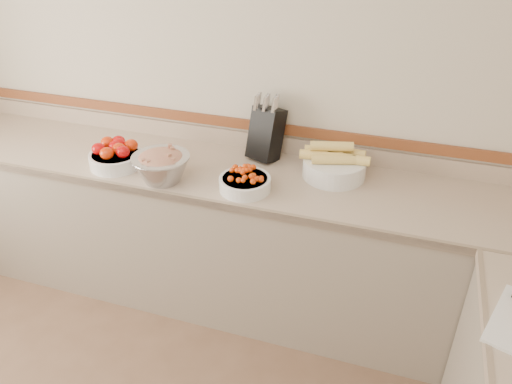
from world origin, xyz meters
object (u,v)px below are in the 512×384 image
(cherry_tomato_bowl, at_px, (245,181))
(rhubarb_bowl, at_px, (161,165))
(tomato_bowl, at_px, (116,155))
(knife_block, at_px, (266,132))
(corn_bowl, at_px, (334,164))

(cherry_tomato_bowl, xyz_separation_m, rhubarb_bowl, (-0.45, -0.05, 0.04))
(tomato_bowl, relative_size, cherry_tomato_bowl, 1.09)
(knife_block, height_order, cherry_tomato_bowl, knife_block)
(rhubarb_bowl, bearing_deg, corn_bowl, 21.17)
(knife_block, xyz_separation_m, rhubarb_bowl, (-0.44, -0.43, -0.07))
(knife_block, relative_size, cherry_tomato_bowl, 1.45)
(tomato_bowl, bearing_deg, cherry_tomato_bowl, -2.09)
(tomato_bowl, relative_size, rhubarb_bowl, 0.96)
(knife_block, xyz_separation_m, tomato_bowl, (-0.76, -0.36, -0.09))
(tomato_bowl, bearing_deg, corn_bowl, 12.31)
(knife_block, height_order, rhubarb_bowl, knife_block)
(knife_block, relative_size, corn_bowl, 1.04)
(cherry_tomato_bowl, distance_m, rhubarb_bowl, 0.45)
(tomato_bowl, relative_size, corn_bowl, 0.79)
(knife_block, distance_m, tomato_bowl, 0.85)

